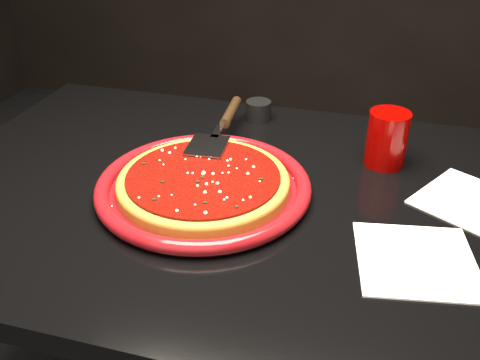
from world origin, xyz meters
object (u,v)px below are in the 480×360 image
at_px(table, 240,335).
at_px(ramekin, 258,110).
at_px(pizza_server, 221,126).
at_px(plate, 204,186).
at_px(cup, 387,139).

distance_m(table, ramekin, 0.51).
bearing_deg(table, pizza_server, 118.41).
xyz_separation_m(plate, cup, (0.31, 0.20, 0.04)).
xyz_separation_m(plate, pizza_server, (-0.02, 0.19, 0.03)).
bearing_deg(cup, plate, -146.84).
height_order(table, ramekin, ramekin).
distance_m(cup, ramekin, 0.32).
xyz_separation_m(pizza_server, cup, (0.33, 0.02, 0.01)).
relative_size(table, ramekin, 20.58).
distance_m(plate, pizza_server, 0.19).
bearing_deg(table, plate, -156.97).
bearing_deg(plate, cup, 33.16).
height_order(table, cup, cup).
distance_m(table, plate, 0.40).
bearing_deg(table, cup, 35.39).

